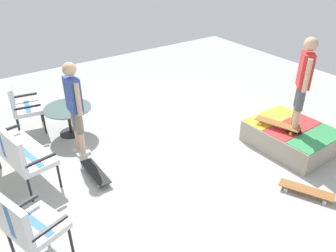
{
  "coord_description": "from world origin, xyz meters",
  "views": [
    {
      "loc": [
        -3.73,
        2.93,
        3.49
      ],
      "look_at": [
        0.28,
        0.15,
        0.7
      ],
      "focal_mm": 36.36,
      "sensor_mm": 36.0,
      "label": 1
    }
  ],
  "objects_px": {
    "patio_chair_near_house": "(20,103)",
    "patio_table": "(68,115)",
    "skateboard_spare": "(306,190)",
    "skateboard_on_ramp": "(277,124)",
    "skateboard_by_bench": "(96,172)",
    "skate_ramp": "(292,136)",
    "person_watching": "(74,103)",
    "patio_chair_by_wall": "(26,224)",
    "person_skater": "(304,79)",
    "patio_bench": "(15,148)"
  },
  "relations": [
    {
      "from": "skateboard_on_ramp",
      "to": "person_skater",
      "type": "bearing_deg",
      "value": -137.6
    },
    {
      "from": "patio_bench",
      "to": "person_watching",
      "type": "bearing_deg",
      "value": -78.98
    },
    {
      "from": "patio_chair_near_house",
      "to": "patio_chair_by_wall",
      "type": "height_order",
      "value": "same"
    },
    {
      "from": "patio_bench",
      "to": "skateboard_spare",
      "type": "relative_size",
      "value": 1.65
    },
    {
      "from": "patio_chair_near_house",
      "to": "patio_table",
      "type": "distance_m",
      "value": 0.96
    },
    {
      "from": "patio_chair_by_wall",
      "to": "skateboard_by_bench",
      "type": "bearing_deg",
      "value": -49.32
    },
    {
      "from": "skate_ramp",
      "to": "patio_chair_near_house",
      "type": "distance_m",
      "value": 5.19
    },
    {
      "from": "skate_ramp",
      "to": "patio_table",
      "type": "height_order",
      "value": "patio_table"
    },
    {
      "from": "patio_bench",
      "to": "person_watching",
      "type": "xyz_separation_m",
      "value": [
        0.21,
        -1.09,
        0.38
      ]
    },
    {
      "from": "skateboard_on_ramp",
      "to": "person_watching",
      "type": "bearing_deg",
      "value": 57.67
    },
    {
      "from": "skate_ramp",
      "to": "patio_bench",
      "type": "distance_m",
      "value": 4.76
    },
    {
      "from": "patio_bench",
      "to": "skateboard_on_ramp",
      "type": "distance_m",
      "value": 4.4
    },
    {
      "from": "skate_ramp",
      "to": "person_watching",
      "type": "relative_size",
      "value": 1.03
    },
    {
      "from": "patio_chair_near_house",
      "to": "person_skater",
      "type": "distance_m",
      "value": 5.18
    },
    {
      "from": "person_skater",
      "to": "skateboard_by_bench",
      "type": "distance_m",
      "value": 3.73
    },
    {
      "from": "patio_bench",
      "to": "patio_table",
      "type": "xyz_separation_m",
      "value": [
        0.97,
        -1.18,
        -0.21
      ]
    },
    {
      "from": "person_watching",
      "to": "skateboard_on_ramp",
      "type": "xyz_separation_m",
      "value": [
        -1.88,
        -2.98,
        -0.49
      ]
    },
    {
      "from": "patio_table",
      "to": "skateboard_on_ramp",
      "type": "relative_size",
      "value": 1.09
    },
    {
      "from": "patio_bench",
      "to": "patio_table",
      "type": "height_order",
      "value": "patio_bench"
    },
    {
      "from": "skate_ramp",
      "to": "skateboard_spare",
      "type": "distance_m",
      "value": 1.38
    },
    {
      "from": "patio_chair_near_house",
      "to": "patio_table",
      "type": "xyz_separation_m",
      "value": [
        -0.61,
        -0.71,
        -0.21
      ]
    },
    {
      "from": "patio_chair_near_house",
      "to": "skateboard_spare",
      "type": "distance_m",
      "value": 5.34
    },
    {
      "from": "skate_ramp",
      "to": "person_skater",
      "type": "distance_m",
      "value": 1.19
    },
    {
      "from": "skateboard_spare",
      "to": "skateboard_on_ramp",
      "type": "xyz_separation_m",
      "value": [
        1.14,
        -0.61,
        0.42
      ]
    },
    {
      "from": "skate_ramp",
      "to": "person_skater",
      "type": "xyz_separation_m",
      "value": [
        -0.08,
        0.13,
        1.18
      ]
    },
    {
      "from": "skate_ramp",
      "to": "patio_chair_near_house",
      "type": "height_order",
      "value": "patio_chair_near_house"
    },
    {
      "from": "skate_ramp",
      "to": "person_skater",
      "type": "relative_size",
      "value": 1.06
    },
    {
      "from": "patio_bench",
      "to": "skateboard_by_bench",
      "type": "xyz_separation_m",
      "value": [
        -0.58,
        -1.01,
        -0.53
      ]
    },
    {
      "from": "skateboard_by_bench",
      "to": "skateboard_spare",
      "type": "distance_m",
      "value": 3.31
    },
    {
      "from": "person_watching",
      "to": "patio_chair_by_wall",
      "type": "bearing_deg",
      "value": 144.27
    },
    {
      "from": "patio_chair_near_house",
      "to": "skateboard_by_bench",
      "type": "xyz_separation_m",
      "value": [
        -2.16,
        -0.54,
        -0.53
      ]
    },
    {
      "from": "patio_bench",
      "to": "person_watching",
      "type": "relative_size",
      "value": 0.78
    },
    {
      "from": "skateboard_by_bench",
      "to": "person_watching",
      "type": "bearing_deg",
      "value": -5.62
    },
    {
      "from": "skate_ramp",
      "to": "patio_chair_by_wall",
      "type": "bearing_deg",
      "value": 88.55
    },
    {
      "from": "patio_chair_by_wall",
      "to": "skateboard_on_ramp",
      "type": "xyz_separation_m",
      "value": [
        0.01,
        -4.34,
        -0.1
      ]
    },
    {
      "from": "patio_bench",
      "to": "patio_table",
      "type": "distance_m",
      "value": 1.54
    },
    {
      "from": "patio_chair_near_house",
      "to": "person_watching",
      "type": "height_order",
      "value": "person_watching"
    },
    {
      "from": "patio_chair_by_wall",
      "to": "person_skater",
      "type": "xyz_separation_m",
      "value": [
        -0.19,
        -4.53,
        0.78
      ]
    },
    {
      "from": "skateboard_by_bench",
      "to": "skateboard_on_ramp",
      "type": "xyz_separation_m",
      "value": [
        -1.09,
        -3.05,
        0.42
      ]
    },
    {
      "from": "patio_bench",
      "to": "skateboard_spare",
      "type": "distance_m",
      "value": 4.49
    },
    {
      "from": "patio_chair_near_house",
      "to": "person_skater",
      "type": "bearing_deg",
      "value": -132.43
    },
    {
      "from": "patio_chair_by_wall",
      "to": "skateboard_on_ramp",
      "type": "relative_size",
      "value": 1.24
    },
    {
      "from": "skate_ramp",
      "to": "patio_bench",
      "type": "height_order",
      "value": "patio_bench"
    },
    {
      "from": "patio_table",
      "to": "person_skater",
      "type": "xyz_separation_m",
      "value": [
        -2.85,
        -3.08,
        0.98
      ]
    },
    {
      "from": "patio_table",
      "to": "person_watching",
      "type": "relative_size",
      "value": 0.53
    },
    {
      "from": "patio_chair_by_wall",
      "to": "skate_ramp",
      "type": "bearing_deg",
      "value": -91.45
    },
    {
      "from": "patio_chair_near_house",
      "to": "skateboard_by_bench",
      "type": "distance_m",
      "value": 2.29
    },
    {
      "from": "person_skater",
      "to": "skateboard_spare",
      "type": "xyz_separation_m",
      "value": [
        -0.94,
        0.8,
        -1.3
      ]
    },
    {
      "from": "skate_ramp",
      "to": "skateboard_spare",
      "type": "bearing_deg",
      "value": 137.47
    },
    {
      "from": "skate_ramp",
      "to": "skateboard_on_ramp",
      "type": "distance_m",
      "value": 0.46
    }
  ]
}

